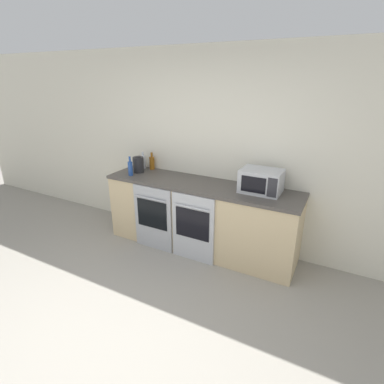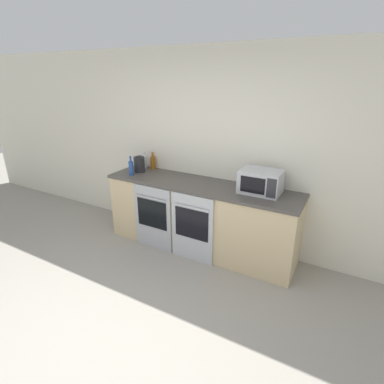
# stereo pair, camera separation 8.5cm
# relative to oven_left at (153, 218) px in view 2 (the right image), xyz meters

# --- Properties ---
(ground_plane) EXTENTS (16.00, 16.00, 0.00)m
(ground_plane) POSITION_rel_oven_left_xyz_m (0.54, -1.53, -0.45)
(ground_plane) COLOR gray
(wall_back) EXTENTS (10.00, 0.06, 2.60)m
(wall_back) POSITION_rel_oven_left_xyz_m (0.54, 0.67, 0.85)
(wall_back) COLOR silver
(wall_back) RESTS_ON ground_plane
(counter_back) EXTENTS (2.60, 0.64, 0.93)m
(counter_back) POSITION_rel_oven_left_xyz_m (0.54, 0.33, 0.01)
(counter_back) COLOR #D1B789
(counter_back) RESTS_ON ground_plane
(oven_left) EXTENTS (0.58, 0.06, 0.89)m
(oven_left) POSITION_rel_oven_left_xyz_m (0.00, 0.00, 0.00)
(oven_left) COLOR #A8AAAF
(oven_left) RESTS_ON ground_plane
(oven_right) EXTENTS (0.58, 0.06, 0.89)m
(oven_right) POSITION_rel_oven_left_xyz_m (0.60, 0.00, 0.00)
(oven_right) COLOR #B7BABF
(oven_right) RESTS_ON ground_plane
(microwave) EXTENTS (0.48, 0.35, 0.28)m
(microwave) POSITION_rel_oven_left_xyz_m (1.31, 0.39, 0.62)
(microwave) COLOR #B7BABF
(microwave) RESTS_ON counter_back
(bottle_amber) EXTENTS (0.08, 0.08, 0.25)m
(bottle_amber) POSITION_rel_oven_left_xyz_m (-0.38, 0.57, 0.58)
(bottle_amber) COLOR #8C5114
(bottle_amber) RESTS_ON counter_back
(bottle_clear) EXTENTS (0.08, 0.08, 0.25)m
(bottle_clear) POSITION_rel_oven_left_xyz_m (-0.53, 0.56, 0.58)
(bottle_clear) COLOR silver
(bottle_clear) RESTS_ON counter_back
(bottle_blue) EXTENTS (0.07, 0.07, 0.27)m
(bottle_blue) POSITION_rel_oven_left_xyz_m (-0.47, 0.18, 0.59)
(bottle_blue) COLOR #234793
(bottle_blue) RESTS_ON counter_back
(kettle) EXTENTS (0.15, 0.15, 0.23)m
(kettle) POSITION_rel_oven_left_xyz_m (-0.46, 0.35, 0.59)
(kettle) COLOR #232326
(kettle) RESTS_ON counter_back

